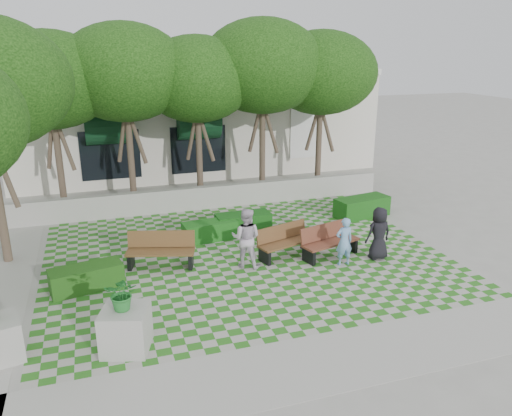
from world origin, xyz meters
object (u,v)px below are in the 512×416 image
object	(u,v)px
hedge_midleft	(210,231)
person_blue	(344,242)
bench_west	(161,250)
bench_east	(329,241)
bench_mid	(285,242)
person_dark	(379,233)
planter_front	(125,320)
person_white	(246,238)
hedge_west	(87,278)
hedge_midright	(243,223)
hedge_east	(362,207)

from	to	relation	value
hedge_midleft	person_blue	size ratio (longest dim) A/B	1.21
bench_west	hedge_midleft	xyz separation A→B (m)	(1.87, 1.66, -0.19)
bench_east	bench_mid	world-z (taller)	bench_east
hedge_midleft	person_dark	world-z (taller)	person_dark
planter_front	person_white	world-z (taller)	person_white
bench_mid	hedge_west	xyz separation A→B (m)	(-5.89, -0.39, -0.15)
hedge_west	person_dark	distance (m)	8.57
person_white	hedge_midleft	bearing A→B (deg)	-48.37
hedge_midright	hedge_midleft	xyz separation A→B (m)	(-1.29, -0.35, -0.02)
hedge_midleft	bench_mid	bearing A→B (deg)	-47.82
bench_east	hedge_midright	xyz separation A→B (m)	(-1.92, 2.88, -0.15)
bench_east	hedge_midright	bearing A→B (deg)	108.66
hedge_west	planter_front	distance (m)	3.33
planter_front	person_blue	bearing A→B (deg)	20.62
bench_east	person_white	bearing A→B (deg)	163.53
hedge_west	planter_front	world-z (taller)	planter_front
hedge_midright	person_dark	size ratio (longest dim) A/B	1.16
hedge_west	person_dark	world-z (taller)	person_dark
hedge_midleft	hedge_east	bearing A→B (deg)	4.93
person_dark	hedge_east	bearing A→B (deg)	-115.03
hedge_midleft	bench_east	bearing A→B (deg)	-38.26
hedge_midright	hedge_east	bearing A→B (deg)	2.12
person_blue	bench_mid	bearing A→B (deg)	-38.40
bench_west	hedge_midleft	distance (m)	2.50
bench_east	bench_west	world-z (taller)	bench_west
person_white	person_dark	bearing A→B (deg)	-160.58
bench_mid	hedge_midleft	xyz separation A→B (m)	(-1.91, 2.10, -0.16)
bench_east	person_white	size ratio (longest dim) A/B	1.11
bench_mid	hedge_west	world-z (taller)	bench_mid
planter_front	person_white	distance (m)	4.93
hedge_east	person_white	world-z (taller)	person_white
person_blue	person_dark	xyz separation A→B (m)	(1.22, 0.08, 0.08)
planter_front	person_dark	bearing A→B (deg)	18.13
hedge_midright	hedge_midleft	world-z (taller)	hedge_midright
bench_west	planter_front	distance (m)	4.26
planter_front	hedge_west	bearing A→B (deg)	104.00
bench_west	person_dark	bearing A→B (deg)	3.12
hedge_midleft	person_blue	distance (m)	4.68
bench_mid	hedge_midright	bearing A→B (deg)	87.11
hedge_east	person_blue	bearing A→B (deg)	-126.29
hedge_midleft	planter_front	distance (m)	6.54
bench_west	person_blue	bearing A→B (deg)	-0.64
person_dark	hedge_midleft	bearing A→B (deg)	-37.06
bench_mid	hedge_midleft	size ratio (longest dim) A/B	1.10
bench_east	person_blue	bearing A→B (deg)	-95.14
hedge_east	person_blue	world-z (taller)	person_blue
hedge_midleft	planter_front	world-z (taller)	planter_front
hedge_midleft	bench_west	bearing A→B (deg)	-138.41
hedge_midleft	planter_front	size ratio (longest dim) A/B	1.05
hedge_east	hedge_west	size ratio (longest dim) A/B	1.13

